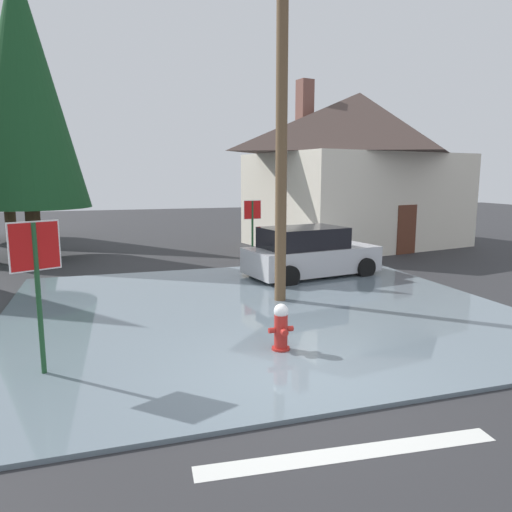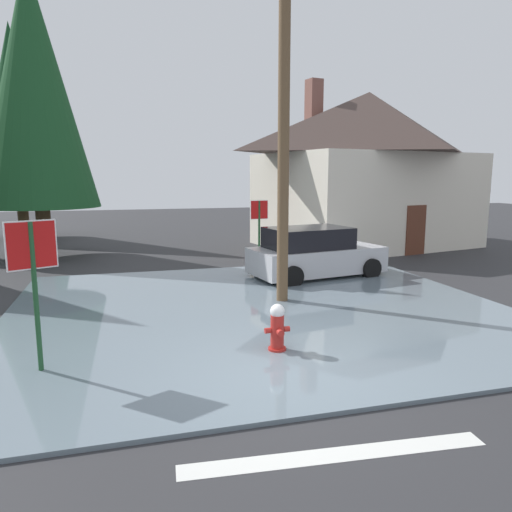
{
  "view_description": "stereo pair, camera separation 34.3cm",
  "coord_description": "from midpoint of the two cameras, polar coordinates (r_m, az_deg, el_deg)",
  "views": [
    {
      "loc": [
        -2.71,
        -6.58,
        3.18
      ],
      "look_at": [
        0.35,
        3.21,
        1.45
      ],
      "focal_mm": 33.67,
      "sensor_mm": 36.0,
      "label": 1
    },
    {
      "loc": [
        -2.38,
        -6.68,
        3.18
      ],
      "look_at": [
        0.35,
        3.21,
        1.45
      ],
      "focal_mm": 33.67,
      "sensor_mm": 36.0,
      "label": 2
    }
  ],
  "objects": [
    {
      "name": "ground_plane",
      "position": [
        7.8,
        5.22,
        -14.93
      ],
      "size": [
        80.0,
        80.0,
        0.1
      ],
      "primitive_type": "cube",
      "color": "#2D2D30"
    },
    {
      "name": "flood_puddle",
      "position": [
        11.49,
        1.39,
        -6.32
      ],
      "size": [
        11.56,
        10.33,
        0.07
      ],
      "primitive_type": "cube",
      "color": "slate",
      "rests_on": "ground"
    },
    {
      "name": "lane_stop_bar",
      "position": [
        6.07,
        11.26,
        -22.15
      ],
      "size": [
        3.67,
        0.58,
        0.01
      ],
      "primitive_type": "cube",
      "rotation": [
        0.0,
        0.0,
        -0.08
      ],
      "color": "silver",
      "rests_on": "ground"
    },
    {
      "name": "stop_sign_near",
      "position": [
        8.17,
        -23.87,
        -1.03
      ],
      "size": [
        0.7,
        0.35,
        2.5
      ],
      "color": "#1E4C28",
      "rests_on": "ground"
    },
    {
      "name": "fire_hydrant",
      "position": [
        8.71,
        3.69,
        -8.7
      ],
      "size": [
        0.46,
        0.4,
        0.92
      ],
      "color": "#AD231E",
      "rests_on": "ground"
    },
    {
      "name": "utility_pole",
      "position": [
        11.85,
        4.18,
        15.74
      ],
      "size": [
        1.6,
        0.28,
        8.57
      ],
      "color": "brown",
      "rests_on": "ground"
    },
    {
      "name": "stop_sign_far",
      "position": [
        17.92,
        0.93,
        4.55
      ],
      "size": [
        0.7,
        0.11,
        2.27
      ],
      "color": "#1E4C28",
      "rests_on": "ground"
    },
    {
      "name": "house",
      "position": [
        22.57,
        13.45,
        10.2
      ],
      "size": [
        10.56,
        8.49,
        7.33
      ],
      "color": "silver",
      "rests_on": "ground"
    },
    {
      "name": "parked_car",
      "position": [
        15.13,
        7.59,
        0.28
      ],
      "size": [
        4.38,
        2.65,
        1.59
      ],
      "color": "silver",
      "rests_on": "ground"
    },
    {
      "name": "pine_tree_tall_left",
      "position": [
        20.55,
        -24.47,
        17.83
      ],
      "size": [
        4.37,
        4.37,
        10.92
      ],
      "color": "#4C3823",
      "rests_on": "ground"
    },
    {
      "name": "pine_tree_short_left",
      "position": [
        26.96,
        -26.38,
        14.85
      ],
      "size": [
        4.16,
        4.16,
        10.4
      ],
      "color": "#4C3823",
      "rests_on": "ground"
    }
  ]
}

